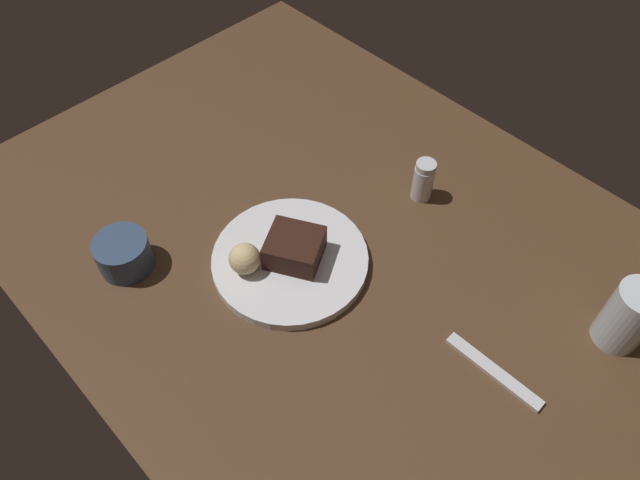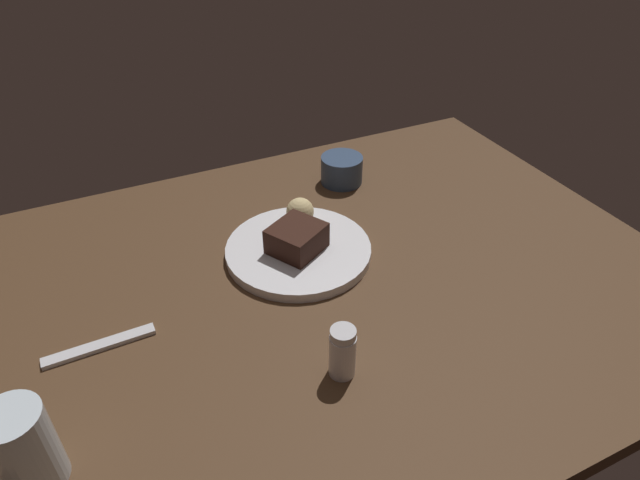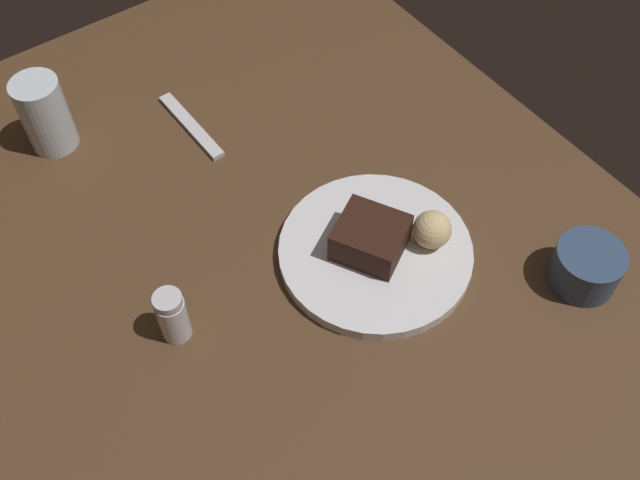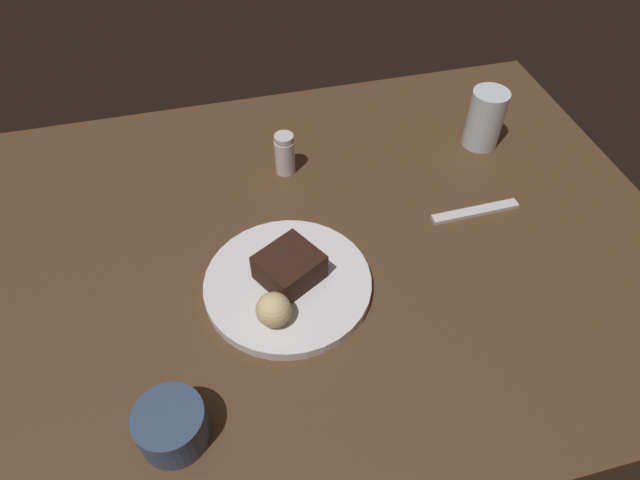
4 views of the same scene
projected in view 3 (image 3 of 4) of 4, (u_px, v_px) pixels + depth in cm
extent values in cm
cube|color=#4C331E|center=(314.00, 277.00, 94.18)|extent=(120.00, 84.00, 3.00)
cylinder|color=silver|center=(375.00, 252.00, 93.56)|extent=(24.27, 24.27, 1.66)
cube|color=black|center=(370.00, 237.00, 91.12)|extent=(10.77, 10.54, 4.42)
sphere|color=#DBC184|center=(432.00, 230.00, 91.58)|extent=(4.82, 4.82, 4.82)
cylinder|color=silver|center=(173.00, 318.00, 85.23)|extent=(3.51, 3.51, 6.46)
cylinder|color=silver|center=(168.00, 301.00, 82.13)|extent=(3.33, 3.33, 1.20)
cylinder|color=silver|center=(45.00, 114.00, 101.30)|extent=(6.51, 6.51, 10.89)
cylinder|color=#334766|center=(586.00, 267.00, 89.93)|extent=(8.33, 8.33, 5.54)
cube|color=silver|center=(188.00, 127.00, 106.96)|extent=(15.04, 2.12, 0.70)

